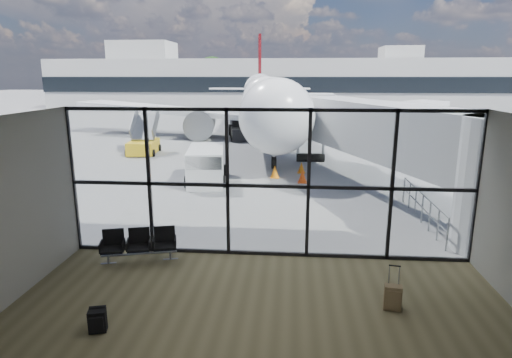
# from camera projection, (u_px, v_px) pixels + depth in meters

# --- Properties ---
(ground) EXTENTS (220.00, 220.00, 0.00)m
(ground) POSITION_uv_depth(u_px,v_px,m) (287.00, 121.00, 51.92)
(ground) COLOR slate
(ground) RESTS_ON ground
(lounge_shell) EXTENTS (12.02, 8.01, 4.51)m
(lounge_shell) POSITION_uv_depth(u_px,v_px,m) (253.00, 227.00, 7.91)
(lounge_shell) COLOR #6C6344
(lounge_shell) RESTS_ON ground
(glass_curtain_wall) EXTENTS (12.10, 0.12, 4.50)m
(glass_curtain_wall) POSITION_uv_depth(u_px,v_px,m) (268.00, 184.00, 12.65)
(glass_curtain_wall) COLOR white
(glass_curtain_wall) RESTS_ON ground
(jet_bridge) EXTENTS (8.00, 16.50, 4.33)m
(jet_bridge) POSITION_uv_depth(u_px,v_px,m) (387.00, 136.00, 18.98)
(jet_bridge) COLOR #9FA1A4
(jet_bridge) RESTS_ON ground
(apron_railing) EXTENTS (0.06, 5.46, 1.11)m
(apron_railing) POSITION_uv_depth(u_px,v_px,m) (423.00, 204.00, 15.94)
(apron_railing) COLOR gray
(apron_railing) RESTS_ON ground
(far_terminal) EXTENTS (80.00, 12.20, 11.00)m
(far_terminal) POSITION_uv_depth(u_px,v_px,m) (286.00, 83.00, 72.25)
(far_terminal) COLOR #B4B4AF
(far_terminal) RESTS_ON ground
(tree_0) EXTENTS (4.95, 4.95, 7.12)m
(tree_0) POSITION_uv_depth(u_px,v_px,m) (64.00, 80.00, 85.52)
(tree_0) COLOR #382619
(tree_0) RESTS_ON ground
(tree_1) EXTENTS (5.61, 5.61, 8.07)m
(tree_1) POSITION_uv_depth(u_px,v_px,m) (93.00, 76.00, 84.88)
(tree_1) COLOR #382619
(tree_1) RESTS_ON ground
(tree_2) EXTENTS (6.27, 6.27, 9.03)m
(tree_2) POSITION_uv_depth(u_px,v_px,m) (122.00, 73.00, 84.24)
(tree_2) COLOR #382619
(tree_2) RESTS_ON ground
(tree_3) EXTENTS (4.95, 4.95, 7.12)m
(tree_3) POSITION_uv_depth(u_px,v_px,m) (152.00, 80.00, 84.04)
(tree_3) COLOR #382619
(tree_3) RESTS_ON ground
(tree_4) EXTENTS (5.61, 5.61, 8.07)m
(tree_4) POSITION_uv_depth(u_px,v_px,m) (182.00, 76.00, 83.40)
(tree_4) COLOR #382619
(tree_4) RESTS_ON ground
(tree_5) EXTENTS (6.27, 6.27, 9.03)m
(tree_5) POSITION_uv_depth(u_px,v_px,m) (212.00, 73.00, 82.76)
(tree_5) COLOR #382619
(tree_5) RESTS_ON ground
(seating_row) EXTENTS (2.19, 1.11, 0.97)m
(seating_row) POSITION_uv_depth(u_px,v_px,m) (139.00, 243.00, 12.70)
(seating_row) COLOR gray
(seating_row) RESTS_ON ground
(backpack) EXTENTS (0.41, 0.40, 0.55)m
(backpack) POSITION_uv_depth(u_px,v_px,m) (97.00, 321.00, 9.16)
(backpack) COLOR black
(backpack) RESTS_ON ground
(suitcase) EXTENTS (0.43, 0.34, 1.08)m
(suitcase) POSITION_uv_depth(u_px,v_px,m) (393.00, 297.00, 10.01)
(suitcase) COLOR brown
(suitcase) RESTS_ON ground
(airliner) EXTENTS (35.21, 40.91, 10.55)m
(airliner) POSITION_uv_depth(u_px,v_px,m) (264.00, 100.00, 39.89)
(airliner) COLOR white
(airliner) RESTS_ON ground
(service_van) EXTENTS (2.44, 4.28, 1.77)m
(service_van) POSITION_uv_depth(u_px,v_px,m) (206.00, 165.00, 22.01)
(service_van) COLOR silver
(service_van) RESTS_ON ground
(belt_loader) EXTENTS (2.11, 4.24, 1.87)m
(belt_loader) POSITION_uv_depth(u_px,v_px,m) (240.00, 133.00, 36.70)
(belt_loader) COLOR black
(belt_loader) RESTS_ON ground
(mobile_stairs) EXTENTS (2.26, 3.82, 2.56)m
(mobile_stairs) POSITION_uv_depth(u_px,v_px,m) (144.00, 145.00, 30.26)
(mobile_stairs) COLOR gold
(mobile_stairs) RESTS_ON ground
(traffic_cone_a) EXTENTS (0.47, 0.47, 0.68)m
(traffic_cone_a) POSITION_uv_depth(u_px,v_px,m) (275.00, 172.00, 23.11)
(traffic_cone_a) COLOR orange
(traffic_cone_a) RESTS_ON ground
(traffic_cone_b) EXTENTS (0.48, 0.48, 0.69)m
(traffic_cone_b) POSITION_uv_depth(u_px,v_px,m) (302.00, 176.00, 22.04)
(traffic_cone_b) COLOR #F34A0C
(traffic_cone_b) RESTS_ON ground
(traffic_cone_c) EXTENTS (0.44, 0.44, 0.63)m
(traffic_cone_c) POSITION_uv_depth(u_px,v_px,m) (301.00, 168.00, 24.26)
(traffic_cone_c) COLOR orange
(traffic_cone_c) RESTS_ON ground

